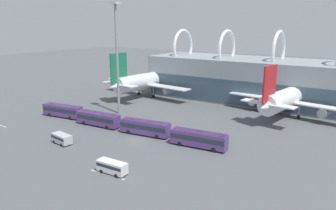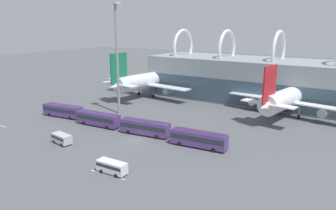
{
  "view_description": "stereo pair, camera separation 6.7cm",
  "coord_description": "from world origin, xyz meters",
  "px_view_note": "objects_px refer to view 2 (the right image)",
  "views": [
    {
      "loc": [
        44.27,
        -54.35,
        25.63
      ],
      "look_at": [
        -3.01,
        17.93,
        4.0
      ],
      "focal_mm": 35.0,
      "sensor_mm": 36.0,
      "label": 1
    },
    {
      "loc": [
        44.32,
        -54.32,
        25.63
      ],
      "look_at": [
        -3.01,
        17.93,
        4.0
      ],
      "focal_mm": 35.0,
      "sensor_mm": 36.0,
      "label": 2
    }
  ],
  "objects_px": {
    "airliner_at_gate_near": "(148,80)",
    "shuttle_bus_0": "(63,110)",
    "shuttle_bus_3": "(199,138)",
    "service_van_foreground": "(62,138)",
    "service_van_crossing": "(112,166)",
    "airliner_at_gate_far": "(289,97)",
    "shuttle_bus_2": "(145,127)",
    "floodlight_mast": "(117,53)",
    "shuttle_bus_1": "(98,118)"
  },
  "relations": [
    {
      "from": "airliner_at_gate_near",
      "to": "shuttle_bus_0",
      "type": "height_order",
      "value": "airliner_at_gate_near"
    },
    {
      "from": "shuttle_bus_0",
      "to": "shuttle_bus_3",
      "type": "bearing_deg",
      "value": -6.18
    },
    {
      "from": "service_van_foreground",
      "to": "service_van_crossing",
      "type": "height_order",
      "value": "service_van_crossing"
    },
    {
      "from": "airliner_at_gate_far",
      "to": "shuttle_bus_0",
      "type": "xyz_separation_m",
      "value": [
        -52.56,
        -35.99,
        -3.36
      ]
    },
    {
      "from": "airliner_at_gate_near",
      "to": "shuttle_bus_3",
      "type": "distance_m",
      "value": 52.48
    },
    {
      "from": "shuttle_bus_2",
      "to": "floodlight_mast",
      "type": "xyz_separation_m",
      "value": [
        -17.87,
        11.07,
        15.52
      ]
    },
    {
      "from": "shuttle_bus_2",
      "to": "service_van_crossing",
      "type": "relative_size",
      "value": 2.18
    },
    {
      "from": "shuttle_bus_1",
      "to": "floodlight_mast",
      "type": "distance_m",
      "value": 19.92
    },
    {
      "from": "shuttle_bus_0",
      "to": "shuttle_bus_1",
      "type": "bearing_deg",
      "value": -8.41
    },
    {
      "from": "service_van_foreground",
      "to": "floodlight_mast",
      "type": "xyz_separation_m",
      "value": [
        -6.16,
        25.71,
        16.23
      ]
    },
    {
      "from": "service_van_foreground",
      "to": "floodlight_mast",
      "type": "relative_size",
      "value": 0.17
    },
    {
      "from": "shuttle_bus_2",
      "to": "service_van_crossing",
      "type": "distance_m",
      "value": 20.92
    },
    {
      "from": "airliner_at_gate_far",
      "to": "floodlight_mast",
      "type": "relative_size",
      "value": 1.14
    },
    {
      "from": "airliner_at_gate_far",
      "to": "service_van_crossing",
      "type": "height_order",
      "value": "airliner_at_gate_far"
    },
    {
      "from": "service_van_crossing",
      "to": "floodlight_mast",
      "type": "relative_size",
      "value": 0.18
    },
    {
      "from": "shuttle_bus_0",
      "to": "service_van_foreground",
      "type": "height_order",
      "value": "shuttle_bus_0"
    },
    {
      "from": "service_van_crossing",
      "to": "floodlight_mast",
      "type": "bearing_deg",
      "value": 127.66
    },
    {
      "from": "airliner_at_gate_near",
      "to": "shuttle_bus_0",
      "type": "bearing_deg",
      "value": -179.1
    },
    {
      "from": "shuttle_bus_3",
      "to": "service_van_crossing",
      "type": "relative_size",
      "value": 2.17
    },
    {
      "from": "airliner_at_gate_far",
      "to": "service_van_crossing",
      "type": "distance_m",
      "value": 57.59
    },
    {
      "from": "airliner_at_gate_near",
      "to": "floodlight_mast",
      "type": "bearing_deg",
      "value": -156.6
    },
    {
      "from": "airliner_at_gate_far",
      "to": "floodlight_mast",
      "type": "bearing_deg",
      "value": 129.26
    },
    {
      "from": "shuttle_bus_3",
      "to": "floodlight_mast",
      "type": "height_order",
      "value": "floodlight_mast"
    },
    {
      "from": "airliner_at_gate_near",
      "to": "service_van_crossing",
      "type": "bearing_deg",
      "value": -142.26
    },
    {
      "from": "service_van_foreground",
      "to": "service_van_crossing",
      "type": "bearing_deg",
      "value": -6.18
    },
    {
      "from": "shuttle_bus_0",
      "to": "floodlight_mast",
      "type": "height_order",
      "value": "floodlight_mast"
    },
    {
      "from": "shuttle_bus_3",
      "to": "airliner_at_gate_far",
      "type": "bearing_deg",
      "value": 69.39
    },
    {
      "from": "shuttle_bus_2",
      "to": "floodlight_mast",
      "type": "height_order",
      "value": "floodlight_mast"
    },
    {
      "from": "airliner_at_gate_near",
      "to": "shuttle_bus_1",
      "type": "bearing_deg",
      "value": -156.53
    },
    {
      "from": "airliner_at_gate_far",
      "to": "shuttle_bus_1",
      "type": "distance_m",
      "value": 52.95
    },
    {
      "from": "shuttle_bus_1",
      "to": "shuttle_bus_3",
      "type": "relative_size",
      "value": 1.0
    },
    {
      "from": "shuttle_bus_0",
      "to": "service_van_foreground",
      "type": "bearing_deg",
      "value": -46.78
    },
    {
      "from": "floodlight_mast",
      "to": "airliner_at_gate_far",
      "type": "bearing_deg",
      "value": 30.28
    },
    {
      "from": "shuttle_bus_2",
      "to": "shuttle_bus_3",
      "type": "relative_size",
      "value": 1.0
    },
    {
      "from": "airliner_at_gate_far",
      "to": "service_van_foreground",
      "type": "height_order",
      "value": "airliner_at_gate_far"
    },
    {
      "from": "shuttle_bus_0",
      "to": "service_van_crossing",
      "type": "xyz_separation_m",
      "value": [
        36.07,
        -19.04,
        -0.67
      ]
    },
    {
      "from": "shuttle_bus_3",
      "to": "service_van_foreground",
      "type": "xyz_separation_m",
      "value": [
        -25.99,
        -14.57,
        -0.71
      ]
    },
    {
      "from": "shuttle_bus_0",
      "to": "airliner_at_gate_near",
      "type": "bearing_deg",
      "value": 77.31
    },
    {
      "from": "airliner_at_gate_near",
      "to": "service_van_crossing",
      "type": "distance_m",
      "value": 63.28
    },
    {
      "from": "service_van_crossing",
      "to": "floodlight_mast",
      "type": "distance_m",
      "value": 42.92
    },
    {
      "from": "airliner_at_gate_far",
      "to": "service_van_crossing",
      "type": "xyz_separation_m",
      "value": [
        -16.49,
        -55.03,
        -4.03
      ]
    },
    {
      "from": "shuttle_bus_2",
      "to": "shuttle_bus_3",
      "type": "bearing_deg",
      "value": -7.06
    },
    {
      "from": "shuttle_bus_0",
      "to": "shuttle_bus_1",
      "type": "relative_size",
      "value": 1.01
    },
    {
      "from": "airliner_at_gate_near",
      "to": "shuttle_bus_2",
      "type": "xyz_separation_m",
      "value": [
        24.88,
        -34.67,
        -3.7
      ]
    },
    {
      "from": "floodlight_mast",
      "to": "service_van_foreground",
      "type": "bearing_deg",
      "value": -76.52
    },
    {
      "from": "shuttle_bus_1",
      "to": "service_van_crossing",
      "type": "xyz_separation_m",
      "value": [
        21.79,
        -18.62,
        -0.67
      ]
    },
    {
      "from": "shuttle_bus_3",
      "to": "airliner_at_gate_near",
      "type": "bearing_deg",
      "value": 133.1
    },
    {
      "from": "shuttle_bus_3",
      "to": "floodlight_mast",
      "type": "relative_size",
      "value": 0.4
    },
    {
      "from": "shuttle_bus_1",
      "to": "floodlight_mast",
      "type": "xyz_separation_m",
      "value": [
        -3.6,
        11.96,
        15.52
      ]
    },
    {
      "from": "shuttle_bus_0",
      "to": "shuttle_bus_2",
      "type": "xyz_separation_m",
      "value": [
        28.56,
        0.47,
        0.0
      ]
    }
  ]
}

